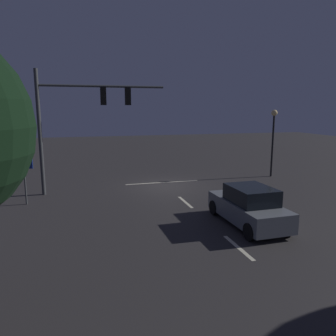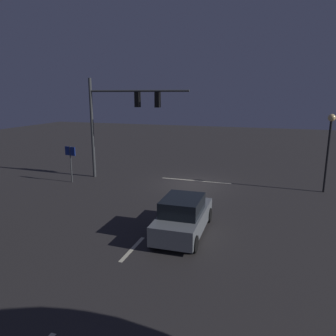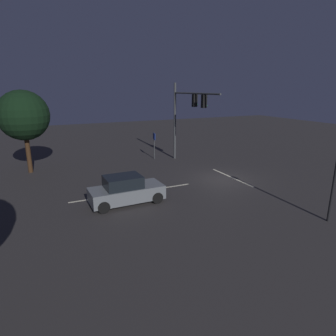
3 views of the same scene
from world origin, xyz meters
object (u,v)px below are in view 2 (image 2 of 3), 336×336
Objects in this scene: car_approaching at (183,216)px; route_sign at (70,156)px; street_lamp_left_kerb at (329,138)px; traffic_signal_assembly at (120,112)px.

route_sign reaches higher than car_approaching.
route_sign is (16.36, 2.90, -1.58)m from street_lamp_left_kerb.
street_lamp_left_kerb is at bearing -169.95° from route_sign.
traffic_signal_assembly is at bearing -147.48° from route_sign.
route_sign is at bearing -31.04° from car_approaching.
car_approaching is at bearing 131.21° from traffic_signal_assembly.
car_approaching is 11.29m from route_sign.
car_approaching is at bearing 52.29° from street_lamp_left_kerb.
route_sign is at bearing 32.52° from traffic_signal_assembly.
traffic_signal_assembly is 1.65× the size of car_approaching.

